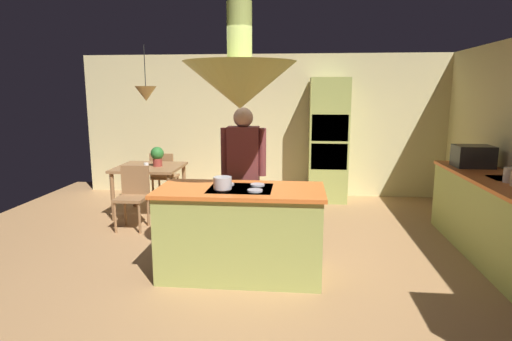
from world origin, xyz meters
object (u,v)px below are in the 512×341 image
object	(u,v)px
chair_facing_island	(133,193)
canister_tea	(509,175)
person_at_island	(243,170)
potted_plant_on_table	(157,155)
dining_table	(150,173)
cup_on_table	(146,166)
microwave_on_counter	(473,156)
kitchen_island	(241,231)
chair_by_back_wall	(164,174)
oven_tower	(328,140)
cooking_pot_on_cooktop	(223,183)

from	to	relation	value
chair_facing_island	canister_tea	bearing A→B (deg)	-10.63
person_at_island	potted_plant_on_table	world-z (taller)	person_at_island
person_at_island	canister_tea	size ratio (longest dim) A/B	10.48
dining_table	cup_on_table	distance (m)	0.28
microwave_on_counter	kitchen_island	bearing A→B (deg)	-151.74
person_at_island	canister_tea	world-z (taller)	person_at_island
dining_table	chair_by_back_wall	world-z (taller)	chair_by_back_wall
potted_plant_on_table	microwave_on_counter	world-z (taller)	microwave_on_counter
oven_tower	canister_tea	size ratio (longest dim) A/B	12.99
potted_plant_on_table	canister_tea	bearing A→B (deg)	-19.37
dining_table	potted_plant_on_table	world-z (taller)	potted_plant_on_table
person_at_island	potted_plant_on_table	bearing A→B (deg)	136.66
person_at_island	cooking_pot_on_cooktop	distance (m)	0.81
person_at_island	cup_on_table	distance (m)	2.01
canister_tea	cooking_pot_on_cooktop	size ratio (longest dim) A/B	0.91
person_at_island	cooking_pot_on_cooktop	bearing A→B (deg)	-97.44
person_at_island	cooking_pot_on_cooktop	size ratio (longest dim) A/B	9.52
person_at_island	cup_on_table	bearing A→B (deg)	143.55
canister_tea	microwave_on_counter	distance (m)	0.97
oven_tower	cup_on_table	distance (m)	3.10
oven_tower	cooking_pot_on_cooktop	bearing A→B (deg)	-110.48
cup_on_table	canister_tea	distance (m)	4.69
canister_tea	cooking_pot_on_cooktop	distance (m)	3.08
microwave_on_counter	chair_facing_island	bearing A→B (deg)	-178.48
person_at_island	chair_by_back_wall	size ratio (longest dim) A/B	1.97
dining_table	cooking_pot_on_cooktop	size ratio (longest dim) A/B	5.42
dining_table	potted_plant_on_table	distance (m)	0.30
dining_table	chair_by_back_wall	xyz separation A→B (m)	(0.00, 0.69, -0.15)
dining_table	potted_plant_on_table	size ratio (longest dim) A/B	3.25
chair_facing_island	microwave_on_counter	world-z (taller)	microwave_on_counter
oven_tower	chair_facing_island	distance (m)	3.39
dining_table	potted_plant_on_table	xyz separation A→B (m)	(0.13, 0.00, 0.27)
oven_tower	cup_on_table	size ratio (longest dim) A/B	23.59
person_at_island	potted_plant_on_table	xyz separation A→B (m)	(-1.51, 1.43, -0.06)
chair_by_back_wall	cup_on_table	xyz separation A→B (m)	(0.04, -0.93, 0.30)
chair_by_back_wall	microwave_on_counter	xyz separation A→B (m)	(4.54, -1.27, 0.56)
cooking_pot_on_cooktop	cup_on_table	bearing A→B (deg)	126.98
kitchen_island	person_at_island	world-z (taller)	person_at_island
microwave_on_counter	cooking_pot_on_cooktop	size ratio (longest dim) A/B	2.56
potted_plant_on_table	canister_tea	world-z (taller)	canister_tea
kitchen_island	potted_plant_on_table	distance (m)	2.66
chair_by_back_wall	cup_on_table	size ratio (longest dim) A/B	9.67
microwave_on_counter	chair_by_back_wall	bearing A→B (deg)	164.41
chair_by_back_wall	cooking_pot_on_cooktop	size ratio (longest dim) A/B	4.83
oven_tower	chair_by_back_wall	size ratio (longest dim) A/B	2.44
oven_tower	dining_table	xyz separation A→B (m)	(-2.80, -1.14, -0.41)
person_at_island	canister_tea	xyz separation A→B (m)	(2.89, -0.12, 0.02)
kitchen_island	oven_tower	world-z (taller)	oven_tower
oven_tower	cooking_pot_on_cooktop	size ratio (longest dim) A/B	11.80
chair_by_back_wall	canister_tea	world-z (taller)	canister_tea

